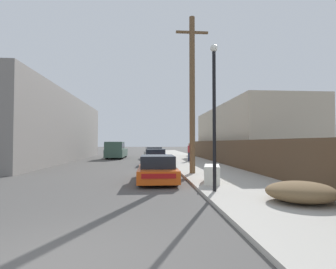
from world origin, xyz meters
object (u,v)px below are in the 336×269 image
Objects in this scene: street_lamp at (214,106)px; pedestrian at (190,152)px; car_parked_mid at (156,157)px; utility_pole at (192,92)px; pickup_truck at (116,150)px; discarded_fridge at (212,174)px; car_parked_far at (153,153)px; brush_pile at (301,192)px; parked_sports_car_red at (157,169)px.

pedestrian is (1.46, 14.51, -2.09)m from street_lamp.
car_parked_mid is 0.48× the size of utility_pole.
discarded_fridge is at bearing 109.24° from pickup_truck.
pedestrian is (3.08, 2.00, 0.35)m from car_parked_mid.
car_parked_far reaches higher than brush_pile.
street_lamp is at bearing 138.27° from brush_pile.
discarded_fridge is at bearing 113.24° from brush_pile.
car_parked_far reaches higher than car_parked_mid.
discarded_fridge is at bearing -88.12° from car_parked_far.
street_lamp is at bearing -95.74° from pedestrian.
parked_sports_car_red is at bearing -95.07° from car_parked_far.
utility_pole reaches higher than street_lamp.
car_parked_mid is 8.39m from utility_pole.
discarded_fridge is 5.30m from utility_pole.
pickup_truck reaches higher than pedestrian.
pickup_truck is 9.80m from pedestrian.
discarded_fridge is 12.60m from pedestrian.
pickup_truck is 21.92m from street_lamp.
parked_sports_car_red is at bearing 127.38° from brush_pile.
discarded_fridge reaches higher than brush_pile.
utility_pole reaches higher than car_parked_mid.
pickup_truck is (-4.21, 0.51, 0.33)m from car_parked_far.
brush_pile is at bearing -53.00° from discarded_fridge.
car_parked_mid is 2.52× the size of pedestrian.
car_parked_far is at bearing 96.82° from utility_pole.
pedestrian is at bearing 36.21° from car_parked_mid.
car_parked_mid is at bearing -94.11° from car_parked_far.
street_lamp is at bearing 106.64° from pickup_truck.
utility_pole is (1.99, 2.08, 4.01)m from parked_sports_car_red.
utility_pole is at bearing 107.99° from discarded_fridge.
street_lamp is 2.64× the size of brush_pile.
brush_pile is (3.63, -14.31, -0.20)m from car_parked_mid.
car_parked_far is 22.60m from brush_pile.
pickup_truck is 3.58× the size of pedestrian.
pedestrian is (7.33, -6.50, 0.02)m from pickup_truck.
brush_pile is at bearing -72.52° from car_parked_mid.
discarded_fridge is 0.39× the size of parked_sports_car_red.
brush_pile is (1.61, -3.76, -0.07)m from discarded_fridge.
car_parked_far is 20.72m from street_lamp.
pickup_truck reaches higher than car_parked_far.
pickup_truck is 24.14m from brush_pile.
pickup_truck is at bearing 138.43° from pedestrian.
utility_pole reaches higher than discarded_fridge.
car_parked_far is 0.77× the size of pickup_truck.
utility_pole is (1.76, -7.18, 3.96)m from car_parked_mid.
car_parked_far is 0.89× the size of street_lamp.
discarded_fridge is at bearing -75.93° from car_parked_mid.
car_parked_mid is 12.86m from street_lamp.
car_parked_far is 2.34× the size of brush_pile.
parked_sports_car_red is (-2.24, 1.29, 0.08)m from discarded_fridge.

